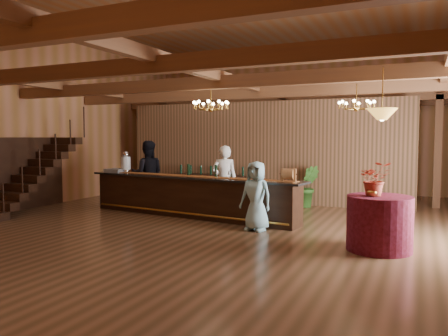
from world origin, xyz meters
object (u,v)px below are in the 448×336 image
at_px(bartender, 224,180).
at_px(staff_second, 147,174).
at_px(chandelier_left, 211,105).
at_px(raffle_drum, 288,174).
at_px(beverage_dispenser, 126,162).
at_px(pendant_lamp, 382,114).
at_px(chandelier_right, 356,105).
at_px(tasting_bar, 190,196).
at_px(backbar_shelf, 216,188).
at_px(floor_plant, 307,186).
at_px(round_table, 379,223).
at_px(guest, 256,196).

bearing_deg(bartender, staff_second, -25.35).
bearing_deg(chandelier_left, raffle_drum, 11.75).
height_order(beverage_dispenser, pendant_lamp, pendant_lamp).
relative_size(chandelier_left, chandelier_right, 1.00).
bearing_deg(pendant_lamp, bartender, 150.81).
relative_size(tasting_bar, chandelier_right, 7.71).
distance_m(beverage_dispenser, raffle_drum, 4.96).
xyz_separation_m(pendant_lamp, staff_second, (-6.45, 2.28, -1.45)).
distance_m(backbar_shelf, chandelier_right, 5.45).
height_order(chandelier_left, floor_plant, chandelier_left).
relative_size(round_table, chandelier_left, 1.40).
bearing_deg(raffle_drum, chandelier_right, 39.57).
relative_size(beverage_dispenser, raffle_drum, 1.76).
distance_m(backbar_shelf, staff_second, 2.39).
bearing_deg(backbar_shelf, guest, -46.13).
xyz_separation_m(backbar_shelf, round_table, (5.23, -4.27, 0.07)).
bearing_deg(beverage_dispenser, guest, -15.92).
xyz_separation_m(guest, floor_plant, (0.25, 3.57, -0.14)).
distance_m(tasting_bar, staff_second, 1.95).
bearing_deg(pendant_lamp, tasting_bar, 161.34).
relative_size(backbar_shelf, chandelier_left, 3.68).
bearing_deg(guest, beverage_dispenser, 173.01).
xyz_separation_m(pendant_lamp, floor_plant, (-2.32, 4.24, -1.80)).
bearing_deg(chandelier_left, guest, -8.41).
bearing_deg(pendant_lamp, raffle_drum, 149.13).
relative_size(tasting_bar, raffle_drum, 18.15).
xyz_separation_m(beverage_dispenser, bartender, (2.88, 0.34, -0.41)).
relative_size(raffle_drum, chandelier_right, 0.43).
bearing_deg(bartender, chandelier_right, 155.29).
height_order(backbar_shelf, bartender, bartender).
height_order(beverage_dispenser, raffle_drum, beverage_dispenser).
distance_m(backbar_shelf, round_table, 6.75).
xyz_separation_m(pendant_lamp, guest, (-2.57, 0.67, -1.66)).
bearing_deg(backbar_shelf, bartender, -51.89).
xyz_separation_m(round_table, guest, (-2.57, 0.67, 0.26)).
distance_m(beverage_dispenser, chandelier_left, 3.65).
relative_size(beverage_dispenser, chandelier_left, 0.75).
bearing_deg(round_table, chandelier_left, 167.27).
height_order(raffle_drum, guest, guest).
bearing_deg(tasting_bar, raffle_drum, -1.00).
height_order(tasting_bar, backbar_shelf, tasting_bar).
distance_m(backbar_shelf, bartender, 2.40).
xyz_separation_m(tasting_bar, pendant_lamp, (4.68, -1.58, 1.88)).
height_order(round_table, floor_plant, floor_plant).
bearing_deg(raffle_drum, floor_plant, 95.92).
bearing_deg(beverage_dispenser, tasting_bar, -8.40).
height_order(backbar_shelf, staff_second, staff_second).
bearing_deg(floor_plant, bartender, -130.70).
xyz_separation_m(chandelier_right, guest, (-1.83, -1.58, -2.00)).
relative_size(tasting_bar, round_table, 5.49).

